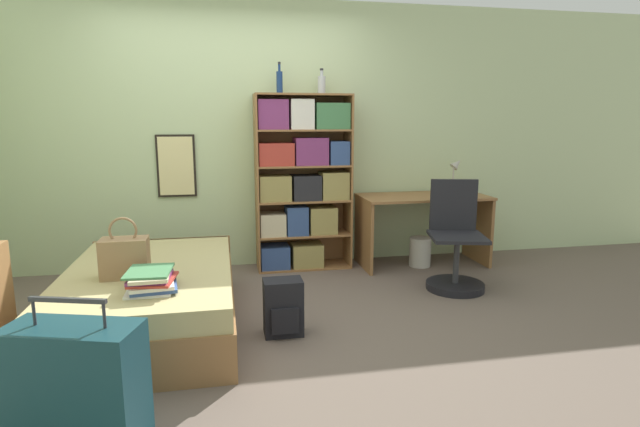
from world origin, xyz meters
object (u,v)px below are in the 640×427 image
object	(u,v)px
desk_chair	(455,254)
waste_bin	(420,252)
book_stack_on_bed	(151,281)
suitcase	(76,387)
bookcase	(301,181)
bottle_green	(280,82)
desk_lamp	(456,170)
bed	(151,298)
handbag	(125,257)
desk	(423,216)
bottle_brown	(322,84)
backpack	(283,308)

from	to	relation	value
desk_chair	waste_bin	distance (m)	0.70
book_stack_on_bed	desk_chair	size ratio (longest dim) A/B	0.39
suitcase	bookcase	bearing A→B (deg)	61.04
bottle_green	desk_lamp	bearing A→B (deg)	-2.75
bed	handbag	distance (m)	0.43
desk	book_stack_on_bed	bearing A→B (deg)	-145.96
desk_chair	suitcase	bearing A→B (deg)	-147.19
bookcase	waste_bin	bearing A→B (deg)	-9.21
handbag	desk_lamp	bearing A→B (deg)	25.30
book_stack_on_bed	bottle_brown	size ratio (longest dim) A/B	1.50
desk	backpack	distance (m)	2.17
book_stack_on_bed	suitcase	size ratio (longest dim) A/B	0.52
suitcase	bottle_brown	world-z (taller)	bottle_brown
suitcase	bed	bearing A→B (deg)	83.64
bottle_brown	desk_lamp	bearing A→B (deg)	-4.11
book_stack_on_bed	desk	bearing A→B (deg)	34.04
suitcase	bookcase	size ratio (longest dim) A/B	0.41
book_stack_on_bed	waste_bin	xyz separation A→B (m)	(2.38, 1.57, -0.36)
bottle_green	bottle_brown	world-z (taller)	bottle_green
bed	waste_bin	bearing A→B (deg)	23.40
waste_bin	bottle_brown	bearing A→B (deg)	165.51
bed	desk_chair	xyz separation A→B (m)	(2.50, 0.38, 0.08)
bottle_brown	backpack	world-z (taller)	bottle_brown
suitcase	backpack	bearing A→B (deg)	44.16
bookcase	bottle_brown	distance (m)	0.94
bookcase	bottle_brown	world-z (taller)	bottle_brown
bookcase	backpack	world-z (taller)	bookcase
desk	desk_chair	xyz separation A→B (m)	(-0.00, -0.75, -0.20)
bed	book_stack_on_bed	bearing A→B (deg)	-80.92
desk_chair	backpack	xyz separation A→B (m)	(-1.60, -0.69, -0.11)
bottle_green	backpack	xyz separation A→B (m)	(-0.19, -1.61, -1.62)
handbag	suitcase	world-z (taller)	handbag
desk	desk_chair	bearing A→B (deg)	-90.10
bottle_brown	backpack	size ratio (longest dim) A/B	0.62
bed	book_stack_on_bed	xyz separation A→B (m)	(0.08, -0.51, 0.28)
bookcase	book_stack_on_bed	bearing A→B (deg)	-124.23
bed	desk	size ratio (longest dim) A/B	1.42
suitcase	desk_chair	world-z (taller)	desk_chair
bottle_green	desk	xyz separation A→B (m)	(1.41, -0.17, -1.31)
handbag	desk_lamp	world-z (taller)	desk_lamp
bottle_green	bottle_brown	bearing A→B (deg)	1.89
bottle_green	desk	distance (m)	1.94
bookcase	desk	world-z (taller)	bookcase
suitcase	waste_bin	xyz separation A→B (m)	(2.61, 2.39, -0.14)
bottle_brown	book_stack_on_bed	bearing A→B (deg)	-127.79
suitcase	waste_bin	size ratio (longest dim) A/B	2.40
waste_bin	handbag	bearing A→B (deg)	-153.82
desk_chair	waste_bin	size ratio (longest dim) A/B	3.21
desk_chair	backpack	world-z (taller)	desk_chair
suitcase	desk_lamp	distance (m)	4.01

